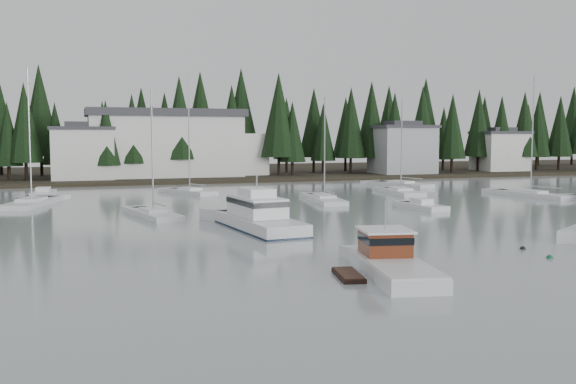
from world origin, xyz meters
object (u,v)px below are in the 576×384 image
sailboat_8 (530,196)px  lobster_boat_brown (390,265)px  sailboat_2 (401,186)px  sailboat_3 (190,193)px  runabout_1 (422,208)px  sailboat_6 (401,193)px  sailboat_9 (153,216)px  runabout_3 (43,195)px  harbor_inn (178,144)px  house_east_a (402,148)px  house_east_b (500,150)px  sailboat_0 (32,205)px  cabin_cruiser_center (259,220)px  house_west (82,152)px  sailboat_7 (324,201)px

sailboat_8 → lobster_boat_brown: bearing=125.5°
sailboat_2 → sailboat_3: sailboat_3 is taller
runabout_1 → sailboat_6: bearing=-28.7°
sailboat_9 → runabout_3: (-10.07, 24.55, 0.07)m
harbor_inn → sailboat_8: size_ratio=2.03×
sailboat_6 → sailboat_9: (-31.42, -13.44, 0.00)m
house_east_a → house_east_b: 22.10m
harbor_inn → sailboat_8: bearing=-52.0°
sailboat_0 → sailboat_2: bearing=-61.0°
house_east_a → sailboat_3: 48.30m
harbor_inn → sailboat_6: bearing=-59.0°
sailboat_2 → sailboat_3: bearing=76.2°
sailboat_2 → runabout_3: (-47.32, 0.30, 0.07)m
sailboat_0 → runabout_1: size_ratio=2.38×
harbor_inn → sailboat_8: sailboat_8 is taller
cabin_cruiser_center → house_west: bearing=6.0°
lobster_boat_brown → sailboat_9: sailboat_9 is taller
house_east_a → sailboat_2: (-11.47, -20.89, -4.84)m
sailboat_7 → sailboat_8: size_ratio=0.81×
house_west → lobster_boat_brown: house_west is taller
sailboat_8 → runabout_1: (-18.71, -7.39, 0.05)m
sailboat_6 → runabout_3: size_ratio=2.12×
sailboat_6 → sailboat_8: (12.68, -7.99, 0.02)m
house_east_a → house_east_b: house_east_a is taller
house_west → sailboat_6: size_ratio=0.81×
sailboat_0 → sailboat_6: size_ratio=1.22×
sailboat_0 → sailboat_2: sailboat_0 is taller
sailboat_0 → sailboat_7: 30.32m
house_west → runabout_1: (30.67, -48.08, -4.52)m
sailboat_9 → sailboat_3: bearing=-29.5°
house_west → sailboat_8: 64.15m
cabin_cruiser_center → sailboat_7: 21.50m
harbor_inn → lobster_boat_brown: harbor_inn is taller
cabin_cruiser_center → sailboat_6: bearing=-52.5°
cabin_cruiser_center → sailboat_2: bearing=-47.7°
house_east_b → lobster_boat_brown: (-62.01, -74.69, -3.93)m
house_west → cabin_cruiser_center: bearing=-78.0°
lobster_boat_brown → runabout_1: bearing=-22.3°
sailboat_2 → sailboat_6: bearing=132.8°
sailboat_2 → runabout_1: sailboat_2 is taller
harbor_inn → sailboat_6: harbor_inn is taller
sailboat_7 → sailboat_9: bearing=119.0°
lobster_boat_brown → cabin_cruiser_center: (-2.00, 17.50, 0.25)m
house_west → runabout_1: house_west is taller
sailboat_0 → house_east_b: bearing=-51.1°
sailboat_6 → sailboat_7: sailboat_6 is taller
lobster_boat_brown → runabout_3: bearing=30.6°
sailboat_0 → sailboat_8: (54.79, -8.15, 0.01)m
sailboat_0 → sailboat_7: bearing=-85.0°
house_east_a → lobster_boat_brown: house_east_a is taller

